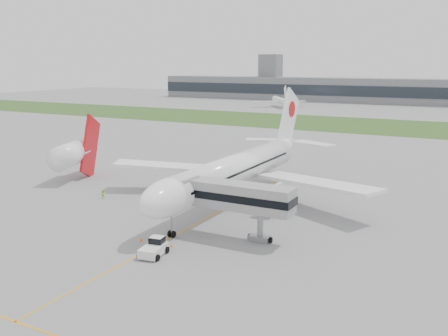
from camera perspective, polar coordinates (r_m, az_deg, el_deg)
The scene contains 14 objects.
ground at distance 79.26m, azimuth 0.08°, elevation -4.67°, with size 600.00×600.00×0.00m, color gray.
apron_markings at distance 75.07m, azimuth -1.71°, elevation -5.62°, with size 70.00×70.00×0.04m, color orange, non-canonical shape.
grass_strip at distance 191.81m, azimuth 17.18°, elevation 4.61°, with size 600.00×50.00×0.02m, color #34501E.
terminal_building at distance 299.53m, azimuth 21.38°, elevation 8.12°, with size 320.00×22.30×14.00m.
control_tower at distance 325.20m, azimuth 5.28°, elevation 7.87°, with size 12.00×12.00×56.00m, color slate, non-canonical shape.
airliner at distance 82.07m, azimuth 1.68°, elevation -0.01°, with size 48.13×53.95×17.88m.
pushback_tug at distance 61.11m, azimuth -7.97°, elevation -8.98°, with size 3.24×4.30×2.04m.
jet_bridge at distance 64.87m, azimuth 0.42°, elevation -3.20°, with size 16.66×4.79×7.71m.
safety_cone_left at distance 65.99m, azimuth -9.48°, elevation -8.03°, with size 0.42×0.42×0.57m, color orange.
safety_cone_right at distance 63.57m, azimuth -6.01°, elevation -8.76°, with size 0.35×0.35×0.48m, color orange.
ground_crew_near at distance 62.74m, azimuth -8.22°, elevation -8.41°, with size 0.70×0.46×1.92m, color #B8EC27.
ground_crew_far at distance 87.41m, azimuth -13.62°, elevation -2.88°, with size 0.77×0.60×1.59m, color #AEFC2A.
neighbor_aircraft at distance 101.61m, azimuth -16.96°, elevation 1.56°, with size 7.65×16.43×13.30m.
distant_aircraft_left at distance 264.62m, azimuth 6.36°, elevation 6.94°, with size 27.53×24.29×10.53m, color white, non-canonical shape.
Camera 1 is at (35.58, -67.12, 22.61)m, focal length 40.00 mm.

